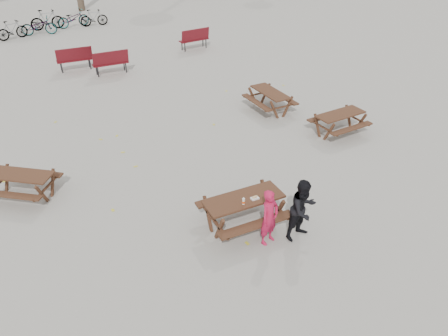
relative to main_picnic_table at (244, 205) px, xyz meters
name	(u,v)px	position (x,y,z in m)	size (l,w,h in m)	color
ground	(243,225)	(0.00, 0.00, -0.59)	(80.00, 80.00, 0.00)	gray
main_picnic_table	(244,205)	(0.00, 0.00, 0.00)	(1.80, 1.45, 0.78)	#361D13
food_tray	(255,198)	(0.20, -0.15, 0.21)	(0.18, 0.11, 0.04)	white
bread_roll	(255,197)	(0.20, -0.15, 0.25)	(0.14, 0.06, 0.05)	tan
soda_bottle	(244,202)	(-0.12, -0.20, 0.26)	(0.07, 0.07, 0.17)	silver
child	(269,217)	(0.23, -0.74, 0.08)	(0.49, 0.32, 1.33)	#B7163E
adult	(303,210)	(0.97, -0.89, 0.14)	(0.71, 0.55, 1.46)	black
picnic_table_east	(339,123)	(4.94, 2.72, -0.24)	(1.61, 1.30, 0.69)	#361D13
picnic_table_north	(24,185)	(-4.40, 3.45, -0.26)	(1.53, 1.23, 0.66)	#361D13
picnic_table_far	(270,101)	(3.88, 5.22, -0.23)	(1.65, 1.33, 0.71)	#361D13
park_bench_row	(88,58)	(-0.97, 12.36, -0.07)	(12.42, 2.30, 1.03)	maroon
bicycle_row	(45,23)	(-1.82, 19.88, -0.10)	(7.43, 2.19, 1.10)	black
fallen_leaves	(216,169)	(0.50, 2.50, -0.58)	(11.00, 11.00, 0.01)	gold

